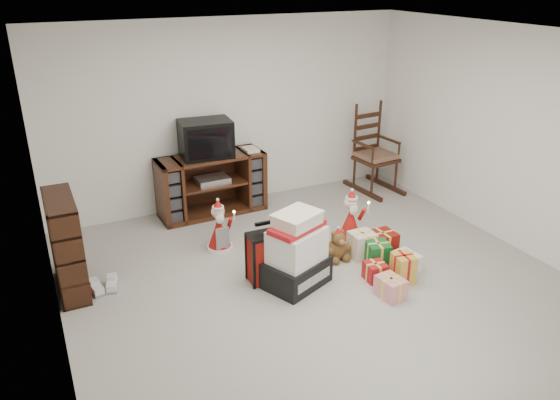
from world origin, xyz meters
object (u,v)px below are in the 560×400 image
(rocking_chair, at_px, (373,160))
(red_suitcase, at_px, (269,257))
(bookshelf, at_px, (66,247))
(gift_pile, at_px, (297,255))
(teddy_bear, at_px, (337,247))
(sneaker_pair, at_px, (104,287))
(mrs_claus_figurine, at_px, (219,230))
(gift_cluster, at_px, (385,261))
(crt_television, at_px, (206,139))
(santa_figurine, at_px, (350,222))
(tv_stand, at_px, (212,185))

(rocking_chair, height_order, red_suitcase, rocking_chair)
(bookshelf, xyz_separation_m, gift_pile, (2.11, -0.93, -0.13))
(gift_pile, bearing_deg, red_suitcase, 113.96)
(teddy_bear, xyz_separation_m, sneaker_pair, (-2.48, 0.47, -0.11))
(mrs_claus_figurine, distance_m, gift_cluster, 1.92)
(rocking_chair, bearing_deg, crt_television, 170.43)
(bookshelf, xyz_separation_m, crt_television, (1.89, 1.18, 0.56))
(red_suitcase, distance_m, sneaker_pair, 1.72)
(crt_television, bearing_deg, mrs_claus_figurine, -97.67)
(gift_cluster, bearing_deg, santa_figurine, 86.80)
(rocking_chair, relative_size, teddy_bear, 3.71)
(rocking_chair, bearing_deg, teddy_bear, -139.64)
(rocking_chair, bearing_deg, gift_cluster, -126.60)
(sneaker_pair, relative_size, crt_television, 0.47)
(santa_figurine, bearing_deg, crt_television, 129.81)
(crt_television, bearing_deg, tv_stand, 12.57)
(gift_pile, xyz_separation_m, gift_cluster, (0.99, -0.17, -0.22))
(tv_stand, xyz_separation_m, bookshelf, (-1.93, -1.19, 0.08))
(gift_pile, xyz_separation_m, santa_figurine, (1.03, 0.60, -0.10))
(teddy_bear, relative_size, santa_figurine, 0.54)
(tv_stand, relative_size, crt_television, 2.08)
(teddy_bear, bearing_deg, crt_television, 115.73)
(crt_television, bearing_deg, gift_pile, -79.09)
(rocking_chair, relative_size, red_suitcase, 2.05)
(rocking_chair, xyz_separation_m, red_suitcase, (-2.48, -1.72, -0.17))
(santa_figurine, height_order, mrs_claus_figurine, santa_figurine)
(tv_stand, distance_m, red_suitcase, 1.91)
(sneaker_pair, bearing_deg, bookshelf, 146.85)
(teddy_bear, bearing_deg, santa_figurine, 40.40)
(rocking_chair, height_order, mrs_claus_figurine, rocking_chair)
(mrs_claus_figurine, distance_m, sneaker_pair, 1.43)
(bookshelf, bearing_deg, sneaker_pair, -31.95)
(bookshelf, relative_size, rocking_chair, 0.76)
(red_suitcase, height_order, mrs_claus_figurine, red_suitcase)
(rocking_chair, relative_size, crt_television, 1.94)
(rocking_chair, relative_size, mrs_claus_figurine, 2.11)
(bookshelf, distance_m, teddy_bear, 2.86)
(red_suitcase, xyz_separation_m, teddy_bear, (0.87, 0.07, -0.12))
(gift_pile, height_order, red_suitcase, gift_pile)
(teddy_bear, distance_m, mrs_claus_figurine, 1.38)
(santa_figurine, bearing_deg, rocking_chair, 47.15)
(teddy_bear, bearing_deg, sneaker_pair, 169.21)
(teddy_bear, relative_size, crt_television, 0.52)
(gift_pile, xyz_separation_m, red_suitcase, (-0.22, 0.20, -0.07))
(tv_stand, bearing_deg, santa_figurine, -53.00)
(santa_figurine, relative_size, sneaker_pair, 2.09)
(mrs_claus_figurine, xyz_separation_m, gift_cluster, (1.44, -1.26, -0.11))
(santa_figurine, distance_m, crt_television, 2.12)
(red_suitcase, distance_m, crt_television, 2.05)
(red_suitcase, relative_size, mrs_claus_figurine, 1.03)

